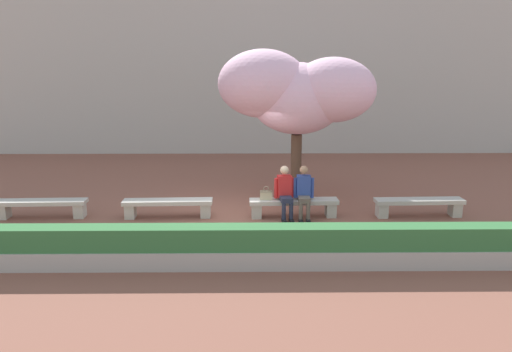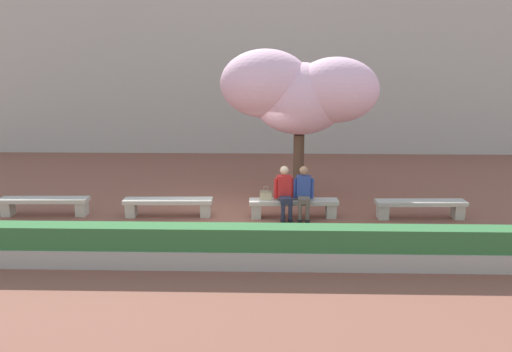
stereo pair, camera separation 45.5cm
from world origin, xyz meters
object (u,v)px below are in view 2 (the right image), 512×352
stone_bench_near_east (421,206)px  handbag (266,194)px  stone_bench_center (294,205)px  person_seated_left (285,191)px  stone_bench_west_end (44,203)px  stone_bench_near_west (168,204)px  person_seated_right (304,191)px  cherry_tree_main (297,91)px

stone_bench_near_east → handbag: (-3.80, 0.01, 0.27)m
stone_bench_center → person_seated_left: bearing=-166.9°
stone_bench_center → stone_bench_near_east: bearing=0.0°
stone_bench_west_end → handbag: bearing=0.1°
stone_bench_near_west → stone_bench_near_east: (6.23, 0.00, 0.00)m
stone_bench_center → person_seated_left: (-0.23, -0.05, 0.38)m
stone_bench_center → handbag: 0.74m
person_seated_left → handbag: person_seated_left is taller
stone_bench_near_east → person_seated_left: (-3.34, -0.05, 0.38)m
stone_bench_near_west → stone_bench_center: size_ratio=1.00×
stone_bench_west_end → person_seated_left: person_seated_left is taller
stone_bench_center → handbag: bearing=179.0°
stone_bench_near_east → person_seated_right: (-2.88, -0.05, 0.38)m
person_seated_left → person_seated_right: (0.46, -0.00, 0.00)m
cherry_tree_main → stone_bench_center: bearing=-94.2°
stone_bench_west_end → handbag: (5.54, 0.01, 0.27)m
stone_bench_near_west → person_seated_right: (3.35, -0.05, 0.38)m
stone_bench_center → person_seated_left: person_seated_left is taller
stone_bench_near_east → cherry_tree_main: cherry_tree_main is taller
handbag → person_seated_left: bearing=-8.0°
stone_bench_center → stone_bench_near_east: 3.12m
handbag → cherry_tree_main: 3.14m
stone_bench_west_end → person_seated_left: 6.02m
stone_bench_center → handbag: handbag is taller
person_seated_left → person_seated_right: bearing=-0.1°
handbag → stone_bench_near_west: bearing=-179.7°
stone_bench_near_east → person_seated_left: bearing=-179.1°
stone_bench_near_east → person_seated_right: bearing=-178.9°
stone_bench_center → person_seated_right: person_seated_right is taller
stone_bench_near_west → person_seated_left: bearing=-1.0°
person_seated_right → handbag: size_ratio=3.81×
stone_bench_west_end → person_seated_left: (6.00, -0.05, 0.38)m
stone_bench_west_end → handbag: 5.55m
stone_bench_near_east → handbag: 3.81m
stone_bench_near_west → handbag: bearing=0.3°
stone_bench_near_west → person_seated_left: size_ratio=1.71×
stone_bench_near_east → person_seated_right: size_ratio=1.71×
stone_bench_west_end → stone_bench_near_west: (3.12, 0.00, 0.00)m
stone_bench_west_end → stone_bench_near_east: same height
stone_bench_west_end → stone_bench_near_east: (9.35, 0.00, 0.00)m
stone_bench_west_end → handbag: handbag is taller
stone_bench_west_end → handbag: size_ratio=6.50×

